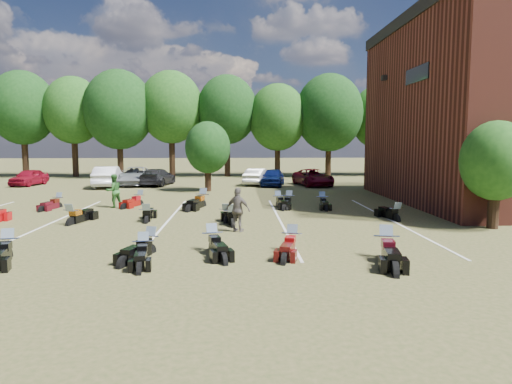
{
  "coord_description": "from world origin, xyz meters",
  "views": [
    {
      "loc": [
        0.13,
        -16.93,
        3.54
      ],
      "look_at": [
        0.96,
        4.0,
        1.2
      ],
      "focal_mm": 32.0,
      "sensor_mm": 36.0,
      "label": 1
    }
  ],
  "objects_px": {
    "person_green": "(114,191)",
    "car_4": "(273,177)",
    "motorcycle_3": "(213,251)",
    "motorcycle_14": "(59,208)",
    "person_grey": "(238,210)",
    "car_0": "(29,177)"
  },
  "relations": [
    {
      "from": "person_green",
      "to": "car_4",
      "type": "bearing_deg",
      "value": -167.86
    },
    {
      "from": "motorcycle_3",
      "to": "motorcycle_14",
      "type": "bearing_deg",
      "value": 116.18
    },
    {
      "from": "person_grey",
      "to": "motorcycle_14",
      "type": "distance_m",
      "value": 11.85
    },
    {
      "from": "car_0",
      "to": "motorcycle_14",
      "type": "distance_m",
      "value": 14.46
    },
    {
      "from": "car_0",
      "to": "car_4",
      "type": "xyz_separation_m",
      "value": [
        19.52,
        -1.07,
        0.03
      ]
    },
    {
      "from": "person_green",
      "to": "motorcycle_3",
      "type": "distance_m",
      "value": 11.61
    },
    {
      "from": "person_grey",
      "to": "motorcycle_3",
      "type": "xyz_separation_m",
      "value": [
        -0.83,
        -3.15,
        -0.87
      ]
    },
    {
      "from": "person_green",
      "to": "motorcycle_14",
      "type": "distance_m",
      "value": 3.09
    },
    {
      "from": "car_4",
      "to": "person_green",
      "type": "relative_size",
      "value": 2.27
    },
    {
      "from": "person_green",
      "to": "motorcycle_3",
      "type": "height_order",
      "value": "person_green"
    },
    {
      "from": "car_4",
      "to": "motorcycle_3",
      "type": "xyz_separation_m",
      "value": [
        -3.61,
        -21.54,
        -0.69
      ]
    },
    {
      "from": "car_0",
      "to": "person_green",
      "type": "height_order",
      "value": "person_green"
    },
    {
      "from": "car_0",
      "to": "person_grey",
      "type": "bearing_deg",
      "value": -42.44
    },
    {
      "from": "car_0",
      "to": "person_green",
      "type": "xyz_separation_m",
      "value": [
        10.09,
        -12.6,
        0.24
      ]
    },
    {
      "from": "car_4",
      "to": "motorcycle_14",
      "type": "xyz_separation_m",
      "value": [
        -12.38,
        -11.49,
        -0.69
      ]
    },
    {
      "from": "car_4",
      "to": "motorcycle_3",
      "type": "bearing_deg",
      "value": -89.44
    },
    {
      "from": "person_green",
      "to": "motorcycle_3",
      "type": "relative_size",
      "value": 0.81
    },
    {
      "from": "person_green",
      "to": "person_grey",
      "type": "relative_size",
      "value": 1.03
    },
    {
      "from": "car_4",
      "to": "motorcycle_3",
      "type": "relative_size",
      "value": 1.85
    },
    {
      "from": "person_green",
      "to": "motorcycle_14",
      "type": "bearing_deg",
      "value": -39.2
    },
    {
      "from": "motorcycle_14",
      "to": "car_4",
      "type": "bearing_deg",
      "value": 54.27
    },
    {
      "from": "car_4",
      "to": "person_grey",
      "type": "bearing_deg",
      "value": -88.52
    }
  ]
}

